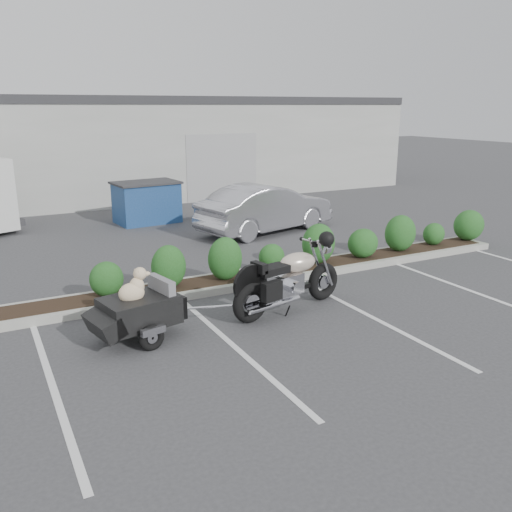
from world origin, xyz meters
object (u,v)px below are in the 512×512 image
sedan (266,208)px  dumpster (147,202)px  pet_trailer (138,310)px  motorcycle (290,280)px

sedan → dumpster: sedan is taller
sedan → dumpster: 4.04m
pet_trailer → sedan: 8.07m
sedan → dumpster: size_ratio=2.03×
motorcycle → dumpster: motorcycle is taller
sedan → motorcycle: bearing=140.8°
motorcycle → dumpster: bearing=78.0°
pet_trailer → dumpster: bearing=60.4°
pet_trailer → dumpster: (2.80, 8.84, 0.16)m
motorcycle → dumpster: (0.00, 8.86, 0.08)m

